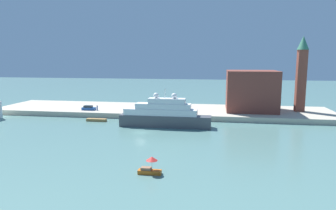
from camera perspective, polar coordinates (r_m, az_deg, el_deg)
The scene contains 10 objects.
ground at distance 75.35m, azimuth -5.25°, elevation -5.16°, with size 400.00×400.00×0.00m, color slate.
quay_dock at distance 101.81m, azimuth -1.36°, elevation -1.05°, with size 110.00×23.66×1.60m, color #B7AD99.
large_yacht at distance 80.75m, azimuth -0.77°, elevation -1.94°, with size 24.30×3.87×10.31m.
small_motorboat at distance 48.69m, azimuth -3.39°, elevation -11.46°, with size 3.67×1.81×2.85m.
work_barge at distance 90.75m, azimuth -13.26°, elevation -2.74°, with size 5.83×1.46×0.78m, color olive.
harbor_building at distance 100.12m, azimuth 15.35°, elevation 2.60°, with size 15.46×14.46×12.69m, color brown.
bell_tower at distance 103.20m, azimuth 23.74°, elevation 5.90°, with size 3.50×3.50×23.30m.
parked_car at distance 101.29m, azimuth -14.65°, elevation -0.56°, with size 4.30×1.86×1.47m.
person_figure at distance 99.65m, azimuth -13.13°, elevation -0.54°, with size 0.36×0.36×1.79m.
mooring_bollard at distance 90.42m, azimuth 1.50°, elevation -1.51°, with size 0.47×0.47×0.79m, color black.
Camera 1 is at (18.46, -70.82, 17.90)m, focal length 32.52 mm.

